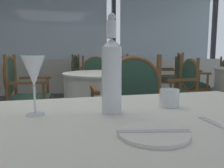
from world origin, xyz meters
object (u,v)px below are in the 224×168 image
object	(u,v)px
dining_chair_1_2	(171,75)
dining_chair_3_3	(180,88)
wine_glass	(34,72)
water_tumbler	(169,98)
dining_chair_1_3	(129,71)
dining_chair_1_1	(116,78)
dining_chair_3_2	(128,106)
dining_chair_3_0	(96,81)
dining_chair_2_2	(186,79)
water_bottle	(112,73)
side_plate	(153,133)
dining_chair_3_1	(23,91)
dining_chair_1_0	(81,73)

from	to	relation	value
dining_chair_1_2	dining_chair_3_3	bearing A→B (deg)	89.61
dining_chair_1_2	wine_glass	bearing A→B (deg)	79.84
water_tumbler	dining_chair_1_2	bearing A→B (deg)	60.75
dining_chair_1_3	dining_chair_3_3	size ratio (longest dim) A/B	0.98
dining_chair_1_1	dining_chair_3_3	world-z (taller)	dining_chair_1_1
dining_chair_1_2	dining_chair_1_3	xyz separation A→B (m)	(-0.47, 1.30, -0.00)
wine_glass	dining_chair_3_2	world-z (taller)	dining_chair_3_2
dining_chair_3_0	dining_chair_3_3	world-z (taller)	dining_chair_3_0
dining_chair_1_3	dining_chair_2_2	xyz separation A→B (m)	(0.16, -2.37, 0.04)
dining_chair_1_1	dining_chair_1_2	size ratio (longest dim) A/B	1.05
water_bottle	dining_chair_1_2	world-z (taller)	water_bottle
side_plate	dining_chair_2_2	world-z (taller)	dining_chair_2_2
dining_chair_3_3	dining_chair_1_2	bearing A→B (deg)	-112.53
water_tumbler	dining_chair_3_1	bearing A→B (deg)	113.43
wine_glass	dining_chair_3_2	size ratio (longest dim) A/B	0.21
dining_chair_3_1	dining_chair_3_2	world-z (taller)	dining_chair_3_1
dining_chair_1_2	dining_chair_1_3	world-z (taller)	dining_chair_1_2
dining_chair_1_3	dining_chair_3_1	size ratio (longest dim) A/B	0.94
dining_chair_3_1	dining_chair_1_2	bearing A→B (deg)	33.55
water_bottle	dining_chair_1_0	size ratio (longest dim) A/B	0.36
water_tumbler	dining_chair_3_0	size ratio (longest dim) A/B	0.08
wine_glass	dining_chair_1_1	size ratio (longest dim) A/B	0.21
dining_chair_3_3	side_plate	bearing A→B (deg)	60.17
water_tumbler	dining_chair_3_3	xyz separation A→B (m)	(1.10, 1.72, -0.25)
dining_chair_1_0	water_tumbler	bearing A→B (deg)	-66.54
dining_chair_1_1	dining_chair_1_3	distance (m)	1.96
water_bottle	dining_chair_3_0	bearing A→B (deg)	80.56
dining_chair_1_0	dining_chair_3_0	xyz separation A→B (m)	(0.08, -1.53, -0.00)
dining_chair_1_3	dining_chair_3_0	xyz separation A→B (m)	(-1.23, -1.99, 0.02)
dining_chair_1_1	dining_chair_2_2	world-z (taller)	dining_chair_2_2
dining_chair_3_2	dining_chair_3_3	bearing A→B (deg)	-44.88
dining_chair_1_2	dining_chair_3_1	bearing A→B (deg)	55.70
dining_chair_1_0	dining_chair_3_2	world-z (taller)	dining_chair_1_0
dining_chair_1_3	dining_chair_3_1	world-z (taller)	dining_chair_3_1
side_plate	dining_chair_3_3	xyz separation A→B (m)	(1.30, 2.01, -0.21)
dining_chair_2_2	dining_chair_3_0	world-z (taller)	dining_chair_2_2
water_bottle	dining_chair_1_2	bearing A→B (deg)	57.93
dining_chair_3_1	dining_chair_1_0	bearing A→B (deg)	72.28
dining_chair_3_3	wine_glass	bearing A→B (deg)	49.95
dining_chair_1_2	dining_chair_1_3	size ratio (longest dim) A/B	1.03
wine_glass	water_tumbler	world-z (taller)	wine_glass
dining_chair_2_2	dining_chair_1_1	bearing A→B (deg)	171.10
wine_glass	dining_chair_1_0	size ratio (longest dim) A/B	0.21
dining_chair_1_0	dining_chair_3_3	bearing A→B (deg)	-43.83
dining_chair_1_1	dining_chair_2_2	size ratio (longest dim) A/B	0.98
side_plate	dining_chair_1_0	xyz separation A→B (m)	(0.33, 4.54, -0.20)
water_bottle	dining_chair_3_1	size ratio (longest dim) A/B	0.36
dining_chair_1_0	water_bottle	bearing A→B (deg)	-69.85
dining_chair_1_1	dining_chair_1_2	world-z (taller)	dining_chair_1_1
side_plate	dining_chair_2_2	size ratio (longest dim) A/B	0.19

